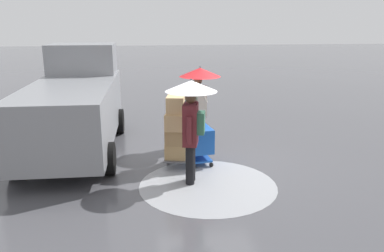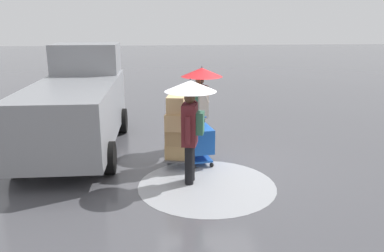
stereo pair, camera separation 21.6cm
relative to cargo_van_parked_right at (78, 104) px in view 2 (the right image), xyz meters
name	(u,v)px [view 2 (the right image)]	position (x,y,z in m)	size (l,w,h in m)	color
ground_plane	(211,166)	(-3.24, 1.65, -1.18)	(90.00, 90.00, 0.00)	#4C4C51
slush_patch_under_van	(207,185)	(-3.00, 2.72, -1.18)	(2.80, 2.80, 0.01)	#999BA0
cargo_van_parked_right	(78,104)	(0.00, 0.00, 0.00)	(2.23, 5.35, 2.60)	gray
shopping_cart_vendor	(199,140)	(-2.98, 1.46, -0.61)	(0.68, 0.90, 1.04)	#1951B2
hand_dolly_boxes	(176,129)	(-2.44, 1.62, -0.29)	(0.66, 0.80, 1.64)	#515156
pedestrian_pink_side	(191,108)	(-2.69, 2.47, 0.39)	(1.04, 1.04, 2.15)	black
pedestrian_black_side	(200,89)	(-3.13, 0.33, 0.39)	(1.04, 1.04, 2.15)	black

